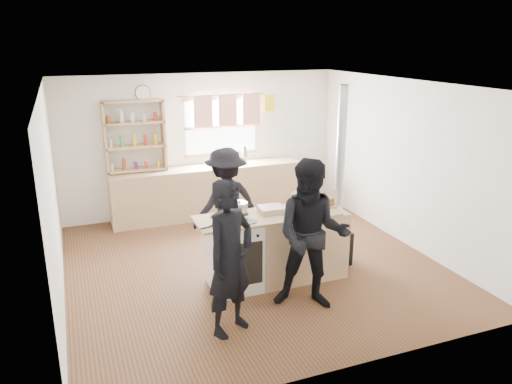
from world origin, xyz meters
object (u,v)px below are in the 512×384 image
Objects in this scene: stockpot_stove at (240,208)px; flue_heater at (337,219)px; cooking_island at (277,247)px; stockpot_counter at (302,201)px; person_far at (226,203)px; person_near_right at (312,236)px; person_near_left at (230,259)px; skillet_greens at (223,223)px; bread_board at (325,203)px; roast_tray at (271,209)px; thermos at (245,155)px.

stockpot_stove is 1.48m from flue_heater.
cooking_island is 6.74× the size of stockpot_counter.
person_near_right is at bearing 90.15° from person_far.
person_near_left is at bearing -150.34° from flue_heater.
skillet_greens is at bearing -169.73° from flue_heater.
person_far is (0.41, 1.15, -0.15)m from skillet_greens.
stockpot_stove is (0.33, 0.33, 0.04)m from skillet_greens.
roast_tray is at bearing 176.75° from bread_board.
person_near_left is (-1.50, -3.69, -0.20)m from thermos.
person_near_right is 1.83m from person_far.
person_near_left is at bearing -112.19° from thermos.
person_near_right is (-0.89, -0.94, 0.25)m from flue_heater.
thermos reaches higher than skillet_greens.
person_near_left is 1.06× the size of person_far.
bread_board is at bearing 1.53° from person_near_left.
flue_heater reaches higher than cooking_island.
stockpot_stove is 0.11× the size of person_near_right.
cooking_island is 0.72m from stockpot_stove.
thermos is 1.03× the size of stockpot_counter.
skillet_greens is at bearing -114.69° from thermos.
person_near_left is 1.06m from person_near_right.
skillet_greens is at bearing -169.17° from stockpot_counter.
skillet_greens is 0.74m from roast_tray.
person_near_right reaches higher than cooking_island.
cooking_island is 5.93× the size of roast_tray.
person_near_right is (1.04, 0.16, 0.05)m from person_near_left.
thermos is at bearing -132.50° from person_far.
person_far is (-0.93, -1.76, -0.25)m from thermos.
flue_heater reaches higher than bread_board.
stockpot_stove is 1.15m from bread_board.
person_near_right is (0.55, -0.95, -0.10)m from stockpot_stove.
thermos is 2.00m from person_far.
thermos is 0.17× the size of person_near_right.
person_far is (-0.37, 1.01, 0.34)m from cooking_island.
stockpot_counter is at bearing 10.83° from skillet_greens.
bread_board is 0.19× the size of person_far.
stockpot_counter is (0.44, 0.02, 0.06)m from roast_tray.
person_near_left is at bearing -142.91° from stockpot_counter.
person_near_left is at bearing -150.13° from bread_board.
bread_board is at bearing 6.17° from skillet_greens.
person_far reaches higher than stockpot_stove.
cooking_island is 0.88m from person_near_right.
person_near_left is (-0.17, -0.78, -0.11)m from skillet_greens.
cooking_island is 5.92× the size of skillet_greens.
thermos is at bearing 110.63° from person_near_right.
person_near_right is (0.16, -0.82, -0.07)m from roast_tray.
stockpot_stove is at bearing -111.31° from thermos.
stockpot_stove is 1.10m from person_near_right.
roast_tray is 0.45m from stockpot_counter.
flue_heater reaches higher than person_far.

